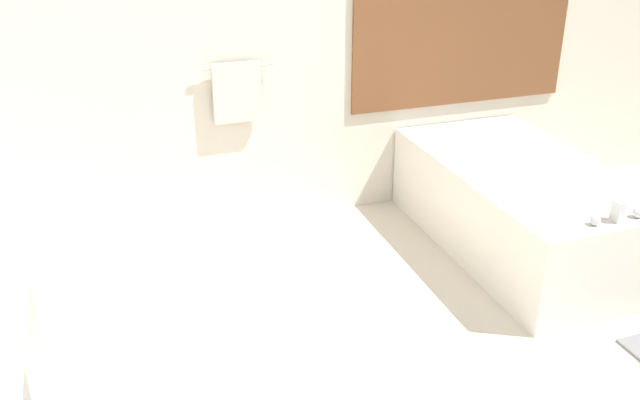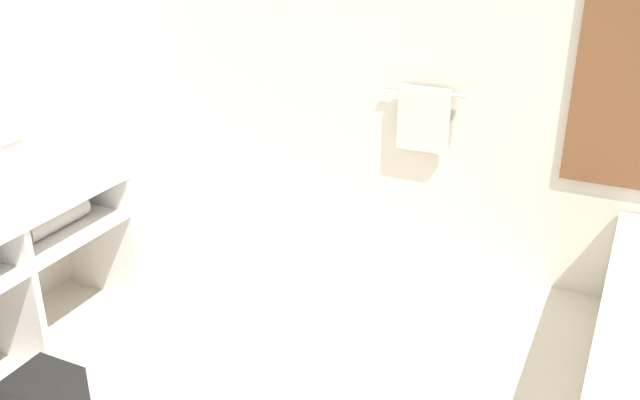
# 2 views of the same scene
# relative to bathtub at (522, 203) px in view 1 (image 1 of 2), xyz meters

# --- Properties ---
(wall_back_with_blinds) EXTENTS (7.40, 0.13, 2.70)m
(wall_back_with_blinds) POSITION_rel_bathtub_xyz_m (-1.33, 0.97, 1.03)
(wall_back_with_blinds) COLOR silver
(wall_back_with_blinds) RESTS_ON ground_plane
(bathtub) EXTENTS (0.99, 1.87, 0.70)m
(bathtub) POSITION_rel_bathtub_xyz_m (0.00, 0.00, 0.00)
(bathtub) COLOR silver
(bathtub) RESTS_ON ground_plane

